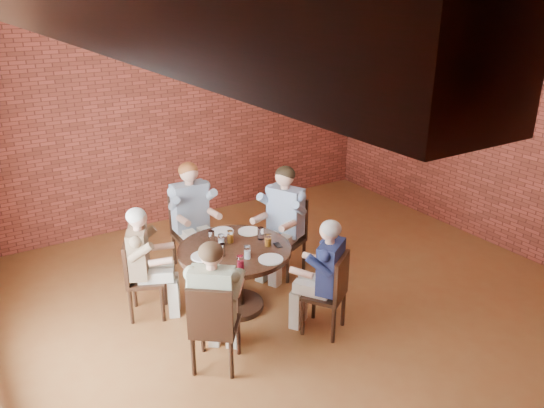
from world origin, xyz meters
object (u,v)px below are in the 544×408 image
diner_b (192,217)px  chair_d (213,325)px  chair_e (331,291)px  smartphone (278,245)px  dining_table (235,266)px  chair_b (190,227)px  diner_e (325,277)px  chair_a (287,232)px  diner_d (215,305)px  diner_a (283,222)px  chair_c (139,275)px  diner_c (145,263)px

diner_b → chair_d: bearing=-108.7°
chair_e → smartphone: 0.80m
dining_table → chair_e: size_ratio=1.38×
chair_b → diner_e: size_ratio=0.77×
chair_d → chair_e: 1.30m
chair_a → chair_e: bearing=-39.7°
dining_table → diner_d: 1.01m
diner_b → chair_d: size_ratio=1.51×
chair_e → chair_b: bearing=-108.0°
diner_a → chair_c: 1.86m
chair_d → diner_e: 1.26m
diner_c → diner_e: diner_c is taller
chair_d → chair_a: bearing=-103.1°
chair_b → diner_d: bearing=-107.1°
diner_b → chair_a: bearing=-34.8°
diner_e → chair_c: bearing=-74.1°
diner_a → diner_d: (-1.53, -1.19, -0.04)m
diner_a → diner_e: 1.32m
chair_b → diner_c: 1.23m
dining_table → chair_e: (0.61, -0.93, -0.04)m
dining_table → diner_c: size_ratio=0.98×
chair_d → smartphone: size_ratio=7.02×
chair_b → dining_table: bearing=-90.0°
dining_table → chair_e: bearing=-56.6°
diner_b → diner_e: size_ratio=1.11×
chair_a → diner_d: bearing=-77.5°
diner_b → chair_c: (-0.96, -0.71, -0.21)m
chair_b → diner_b: 0.20m
diner_a → chair_d: 2.03m
diner_a → chair_b: size_ratio=1.43×
chair_b → smartphone: 1.51m
chair_b → diner_d: (-0.65, -2.01, 0.13)m
chair_a → smartphone: (-0.55, -0.65, 0.23)m
chair_a → diner_b: size_ratio=0.69×
dining_table → diner_a: 1.00m
diner_d → chair_e: 1.27m
chair_b → smartphone: bearing=-73.0°
diner_a → diner_c: bearing=-114.4°
diner_a → diner_c: size_ratio=1.10×
chair_a → diner_d: 2.03m
chair_c → diner_c: 0.16m
chair_e → smartphone: (-0.18, 0.73, 0.26)m
diner_b → diner_e: (0.56, -2.01, -0.07)m
diner_d → diner_b: bearing=-69.4°
diner_a → chair_b: 1.22m
chair_a → smartphone: bearing=-64.9°
dining_table → diner_c: 0.97m
diner_b → diner_c: bearing=-139.7°
chair_a → diner_e: size_ratio=0.77×
dining_table → chair_d: 1.08m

